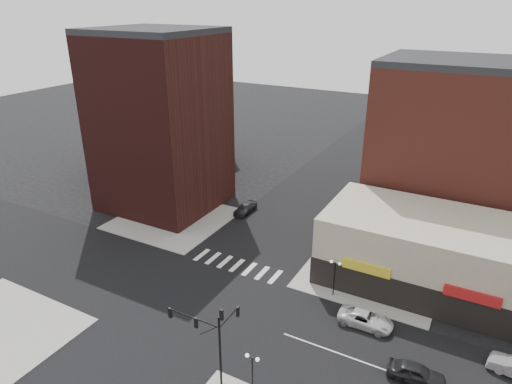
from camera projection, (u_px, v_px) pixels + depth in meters
The scene contains 15 objects.
ground at pixel (198, 303), 47.70m from camera, with size 240.00×240.00×0.00m, color black.
road_ew at pixel (198, 303), 47.70m from camera, with size 200.00×14.00×0.02m, color black.
road_ns at pixel (198, 303), 47.70m from camera, with size 14.00×200.00×0.02m, color black.
sidewalk_nw at pixel (174, 219), 65.78m from camera, with size 15.00×15.00×0.12m, color gray.
sidewalk_ne at pixel (372, 272), 53.00m from camera, with size 15.00×15.00×0.12m, color gray.
building_nw at pixel (160, 124), 66.12m from camera, with size 16.00×15.00×25.00m, color #391412.
building_nw_low at pixel (162, 131), 86.91m from camera, with size 20.00×18.00×12.00m, color #391412.
building_ne_midrise at pixel (447, 153), 58.85m from camera, with size 18.00×15.00×22.00m, color maroon.
building_ne_row at pixel (436, 260), 49.27m from camera, with size 24.20×12.20×8.00m.
traffic_signal at pixel (212, 331), 36.25m from camera, with size 5.59×3.09×7.77m.
street_lamp_se_a at pixel (252, 366), 35.11m from camera, with size 1.22×0.32×4.16m.
street_lamp_ne at pixel (335, 269), 47.59m from camera, with size 1.22×0.32×4.16m.
white_suv at pixel (366, 319), 44.16m from camera, with size 2.44×5.29×1.47m, color silver.
dark_sedan_east at pixel (416, 373), 37.73m from camera, with size 1.89×4.69×1.60m, color black.
dark_sedan_north at pixel (245, 208), 67.57m from camera, with size 1.97×4.84×1.40m, color black.
Camera 1 is at (24.20, -31.61, 29.38)m, focal length 32.00 mm.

